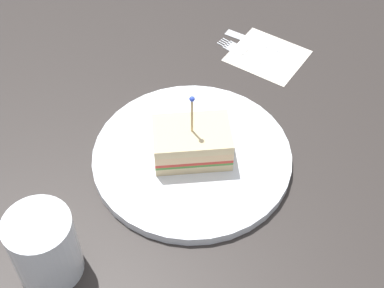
{
  "coord_description": "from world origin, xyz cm",
  "views": [
    {
      "loc": [
        45.86,
        -17.09,
        59.45
      ],
      "look_at": [
        0.0,
        0.0,
        3.35
      ],
      "focal_mm": 52.91,
      "sensor_mm": 36.0,
      "label": 1
    }
  ],
  "objects_px": {
    "sandwich_half_center": "(192,141)",
    "plate": "(192,157)",
    "napkin": "(267,56)",
    "knife": "(255,42)",
    "fork": "(242,52)",
    "drink_glass": "(45,248)"
  },
  "relations": [
    {
      "from": "sandwich_half_center",
      "to": "plate",
      "type": "bearing_deg",
      "value": -32.05
    },
    {
      "from": "sandwich_half_center",
      "to": "napkin",
      "type": "bearing_deg",
      "value": 130.18
    },
    {
      "from": "knife",
      "to": "napkin",
      "type": "bearing_deg",
      "value": 6.31
    },
    {
      "from": "plate",
      "to": "sandwich_half_center",
      "type": "relative_size",
      "value": 2.33
    },
    {
      "from": "sandwich_half_center",
      "to": "fork",
      "type": "bearing_deg",
      "value": 139.84
    },
    {
      "from": "drink_glass",
      "to": "knife",
      "type": "distance_m",
      "value": 0.5
    },
    {
      "from": "plate",
      "to": "fork",
      "type": "height_order",
      "value": "plate"
    },
    {
      "from": "drink_glass",
      "to": "napkin",
      "type": "relative_size",
      "value": 0.83
    },
    {
      "from": "drink_glass",
      "to": "napkin",
      "type": "height_order",
      "value": "drink_glass"
    },
    {
      "from": "fork",
      "to": "knife",
      "type": "height_order",
      "value": "same"
    },
    {
      "from": "sandwich_half_center",
      "to": "drink_glass",
      "type": "bearing_deg",
      "value": -65.28
    },
    {
      "from": "plate",
      "to": "drink_glass",
      "type": "height_order",
      "value": "drink_glass"
    },
    {
      "from": "plate",
      "to": "drink_glass",
      "type": "relative_size",
      "value": 2.87
    },
    {
      "from": "plate",
      "to": "fork",
      "type": "distance_m",
      "value": 0.24
    },
    {
      "from": "knife",
      "to": "drink_glass",
      "type": "bearing_deg",
      "value": -53.38
    },
    {
      "from": "plate",
      "to": "knife",
      "type": "bearing_deg",
      "value": 136.97
    },
    {
      "from": "knife",
      "to": "sandwich_half_center",
      "type": "bearing_deg",
      "value": -43.13
    },
    {
      "from": "napkin",
      "to": "sandwich_half_center",
      "type": "bearing_deg",
      "value": -49.82
    },
    {
      "from": "plate",
      "to": "napkin",
      "type": "relative_size",
      "value": 2.38
    },
    {
      "from": "plate",
      "to": "napkin",
      "type": "distance_m",
      "value": 0.25
    },
    {
      "from": "plate",
      "to": "knife",
      "type": "height_order",
      "value": "plate"
    },
    {
      "from": "knife",
      "to": "plate",
      "type": "bearing_deg",
      "value": -43.03
    }
  ]
}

